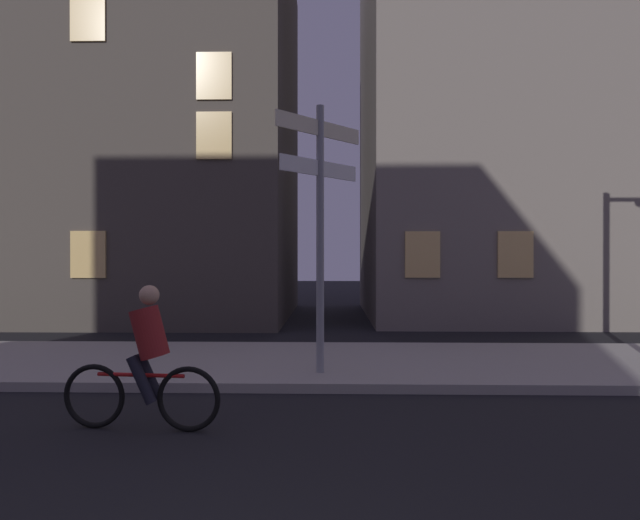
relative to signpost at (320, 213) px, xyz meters
name	(u,v)px	position (x,y,z in m)	size (l,w,h in m)	color
sidewalk_kerb	(305,363)	(-0.29, 1.02, -2.54)	(40.00, 3.50, 0.14)	#9E9991
signpost	(320,213)	(0.00, 0.00, 0.00)	(1.26, 1.26, 4.13)	gray
cyclist	(145,363)	(-1.89, -2.26, -1.87)	(1.82, 0.36, 1.61)	black
building_left_block	(144,133)	(-6.03, 8.69, 3.41)	(9.69, 7.58, 12.04)	#4C443D
building_right_block	(547,88)	(7.30, 9.01, 4.91)	(11.93, 7.47, 15.04)	slate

